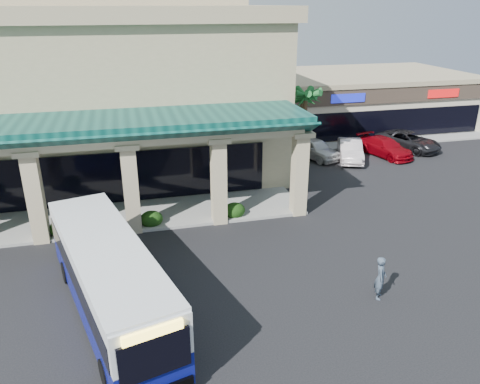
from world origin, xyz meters
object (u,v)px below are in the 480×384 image
object	(u,v)px
transit_bus	(109,280)
car_white	(350,150)
car_gray	(408,141)
car_red	(385,147)
car_silver	(314,148)
pedestrian	(380,278)

from	to	relation	value
transit_bus	car_white	bearing A→B (deg)	26.12
car_white	car_gray	size ratio (longest dim) A/B	0.88
car_white	car_red	distance (m)	3.11
transit_bus	car_silver	xyz separation A→B (m)	(14.98, 16.27, -0.72)
pedestrian	car_red	bearing A→B (deg)	-0.95
transit_bus	car_silver	world-z (taller)	transit_bus
transit_bus	car_gray	size ratio (longest dim) A/B	2.04
car_silver	car_red	world-z (taller)	car_silver
pedestrian	car_red	size ratio (longest dim) A/B	0.38
pedestrian	car_silver	bearing A→B (deg)	15.32
pedestrian	car_white	bearing A→B (deg)	7.00
transit_bus	pedestrian	distance (m)	10.50
transit_bus	car_red	size ratio (longest dim) A/B	2.22
car_white	transit_bus	bearing A→B (deg)	-118.10
car_silver	pedestrian	bearing A→B (deg)	-124.95
transit_bus	car_silver	size ratio (longest dim) A/B	2.37
car_silver	car_red	bearing A→B (deg)	-29.28
car_silver	car_white	distance (m)	2.66
car_silver	car_gray	distance (m)	8.22
car_white	car_gray	xyz separation A→B (m)	(5.81, 1.38, -0.03)
pedestrian	car_gray	bearing A→B (deg)	-5.58
transit_bus	car_red	distance (m)	25.64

